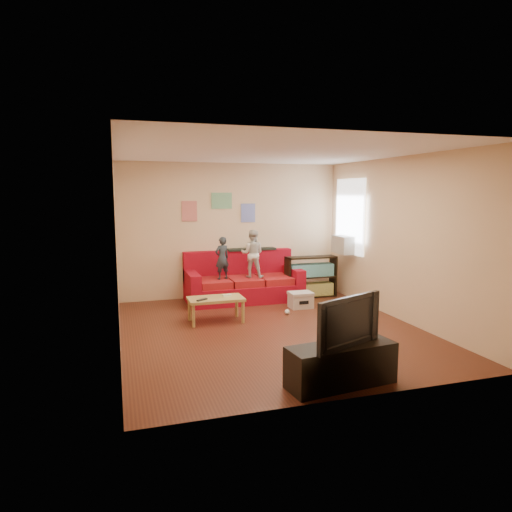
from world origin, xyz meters
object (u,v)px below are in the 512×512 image
object	(u,v)px
child_b	(252,254)
coffee_table	(216,301)
tv_stand	(341,365)
television	(342,320)
child_a	(222,258)
file_box	(301,300)
sofa	(243,283)
bookshelf	(311,279)

from	to	relation	value
child_b	coffee_table	distance (m)	1.67
tv_stand	television	xyz separation A→B (m)	(-0.00, 0.00, 0.51)
child_a	file_box	bearing A→B (deg)	132.03
sofa	tv_stand	world-z (taller)	sofa
bookshelf	file_box	xyz separation A→B (m)	(-0.54, -0.77, -0.22)
tv_stand	sofa	bearing A→B (deg)	82.65
sofa	bookshelf	world-z (taller)	sofa
sofa	child_b	world-z (taller)	child_b
sofa	coffee_table	size ratio (longest dim) A/B	2.48
file_box	sofa	bearing A→B (deg)	131.78
television	coffee_table	bearing A→B (deg)	82.96
coffee_table	file_box	world-z (taller)	coffee_table
sofa	television	size ratio (longest dim) A/B	2.31
coffee_table	file_box	xyz separation A→B (m)	(1.69, 0.44, -0.20)
file_box	child_b	bearing A→B (deg)	132.18
child_b	coffee_table	size ratio (longest dim) A/B	1.03
sofa	child_b	xyz separation A→B (m)	(0.15, -0.18, 0.61)
child_a	tv_stand	bearing A→B (deg)	78.38
child_b	television	xyz separation A→B (m)	(-0.20, -4.07, -0.19)
sofa	child_a	bearing A→B (deg)	-158.69
tv_stand	bookshelf	bearing A→B (deg)	63.88
television	child_b	bearing A→B (deg)	64.67
child_a	sofa	bearing A→B (deg)	-175.94
file_box	bookshelf	bearing A→B (deg)	55.04
sofa	tv_stand	size ratio (longest dim) A/B	1.81
file_box	television	xyz separation A→B (m)	(-0.90, -3.30, 0.59)
tv_stand	file_box	bearing A→B (deg)	68.10
child_a	bookshelf	xyz separation A→B (m)	(1.84, -0.00, -0.50)
sofa	file_box	size ratio (longest dim) A/B	5.24
child_b	bookshelf	xyz separation A→B (m)	(1.24, -0.00, -0.56)
file_box	coffee_table	bearing A→B (deg)	-165.33
file_box	tv_stand	bearing A→B (deg)	-105.24
coffee_table	child_a	bearing A→B (deg)	72.19
sofa	child_a	world-z (taller)	child_a
sofa	child_a	distance (m)	0.73
child_a	coffee_table	xyz separation A→B (m)	(-0.39, -1.21, -0.53)
tv_stand	television	distance (m)	0.51
coffee_table	tv_stand	world-z (taller)	tv_stand
sofa	child_a	xyz separation A→B (m)	(-0.45, -0.18, 0.55)
sofa	coffee_table	bearing A→B (deg)	-121.20
file_box	television	bearing A→B (deg)	-105.24
bookshelf	file_box	bearing A→B (deg)	-124.96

